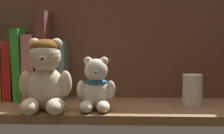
{
  "coord_description": "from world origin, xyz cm",
  "views": [
    {
      "loc": [
        5.44,
        -86.31,
        18.29
      ],
      "look_at": [
        1.58,
        0.0,
        11.39
      ],
      "focal_mm": 57.6,
      "sensor_mm": 36.0,
      "label": 1
    }
  ],
  "objects_px": {
    "book_3": "(3,70)",
    "book_8": "(56,70)",
    "book_5": "(23,64)",
    "teddy_bear_smaller": "(96,88)",
    "book_4": "(14,70)",
    "book_9": "(64,70)",
    "book_7": "(46,56)",
    "book_6": "(35,67)",
    "pillar_candle": "(192,90)",
    "teddy_bear_larger": "(45,77)"
  },
  "relations": [
    {
      "from": "book_6",
      "to": "teddy_bear_larger",
      "type": "xyz_separation_m",
      "value": [
        0.07,
        -0.17,
        -0.01
      ]
    },
    {
      "from": "book_7",
      "to": "book_8",
      "type": "height_order",
      "value": "book_7"
    },
    {
      "from": "book_3",
      "to": "book_5",
      "type": "bearing_deg",
      "value": 0.0
    },
    {
      "from": "book_4",
      "to": "book_8",
      "type": "height_order",
      "value": "book_8"
    },
    {
      "from": "book_3",
      "to": "book_6",
      "type": "height_order",
      "value": "book_6"
    },
    {
      "from": "teddy_bear_smaller",
      "to": "pillar_candle",
      "type": "relative_size",
      "value": 1.6
    },
    {
      "from": "book_3",
      "to": "pillar_candle",
      "type": "relative_size",
      "value": 2.0
    },
    {
      "from": "book_9",
      "to": "teddy_bear_larger",
      "type": "relative_size",
      "value": 0.95
    },
    {
      "from": "book_4",
      "to": "book_6",
      "type": "xyz_separation_m",
      "value": [
        0.06,
        0.0,
        0.01
      ]
    },
    {
      "from": "book_3",
      "to": "book_8",
      "type": "relative_size",
      "value": 0.97
    },
    {
      "from": "book_6",
      "to": "book_8",
      "type": "bearing_deg",
      "value": -0.0
    },
    {
      "from": "book_6",
      "to": "book_4",
      "type": "bearing_deg",
      "value": -180.0
    },
    {
      "from": "book_5",
      "to": "pillar_candle",
      "type": "relative_size",
      "value": 2.47
    },
    {
      "from": "book_8",
      "to": "book_3",
      "type": "bearing_deg",
      "value": 180.0
    },
    {
      "from": "book_3",
      "to": "book_8",
      "type": "xyz_separation_m",
      "value": [
        0.15,
        -0.0,
        0.0
      ]
    },
    {
      "from": "book_8",
      "to": "teddy_bear_larger",
      "type": "height_order",
      "value": "teddy_bear_larger"
    },
    {
      "from": "book_4",
      "to": "pillar_candle",
      "type": "relative_size",
      "value": 2.01
    },
    {
      "from": "book_7",
      "to": "teddy_bear_larger",
      "type": "relative_size",
      "value": 1.42
    },
    {
      "from": "book_9",
      "to": "teddy_bear_larger",
      "type": "distance_m",
      "value": 0.17
    },
    {
      "from": "book_5",
      "to": "book_7",
      "type": "relative_size",
      "value": 0.8
    },
    {
      "from": "book_7",
      "to": "book_9",
      "type": "height_order",
      "value": "book_7"
    },
    {
      "from": "book_4",
      "to": "book_9",
      "type": "bearing_deg",
      "value": 0.0
    },
    {
      "from": "book_3",
      "to": "book_5",
      "type": "xyz_separation_m",
      "value": [
        0.06,
        0.0,
        0.02
      ]
    },
    {
      "from": "teddy_bear_smaller",
      "to": "book_9",
      "type": "bearing_deg",
      "value": 122.57
    },
    {
      "from": "book_6",
      "to": "book_8",
      "type": "xyz_separation_m",
      "value": [
        0.06,
        -0.0,
        -0.01
      ]
    },
    {
      "from": "book_3",
      "to": "book_8",
      "type": "height_order",
      "value": "book_8"
    },
    {
      "from": "book_5",
      "to": "teddy_bear_smaller",
      "type": "distance_m",
      "value": 0.27
    },
    {
      "from": "pillar_candle",
      "to": "book_9",
      "type": "bearing_deg",
      "value": 164.72
    },
    {
      "from": "teddy_bear_smaller",
      "to": "book_8",
      "type": "bearing_deg",
      "value": 127.91
    },
    {
      "from": "book_3",
      "to": "teddy_bear_smaller",
      "type": "xyz_separation_m",
      "value": [
        0.27,
        -0.16,
        -0.02
      ]
    },
    {
      "from": "book_4",
      "to": "book_6",
      "type": "bearing_deg",
      "value": 0.0
    },
    {
      "from": "book_7",
      "to": "teddy_bear_smaller",
      "type": "relative_size",
      "value": 1.92
    },
    {
      "from": "book_3",
      "to": "book_6",
      "type": "distance_m",
      "value": 0.09
    },
    {
      "from": "book_4",
      "to": "book_7",
      "type": "relative_size",
      "value": 0.65
    },
    {
      "from": "book_4",
      "to": "book_9",
      "type": "height_order",
      "value": "book_9"
    },
    {
      "from": "book_3",
      "to": "teddy_bear_smaller",
      "type": "bearing_deg",
      "value": -30.41
    },
    {
      "from": "teddy_bear_larger",
      "to": "pillar_candle",
      "type": "relative_size",
      "value": 2.16
    },
    {
      "from": "book_6",
      "to": "book_9",
      "type": "distance_m",
      "value": 0.08
    },
    {
      "from": "book_4",
      "to": "book_8",
      "type": "distance_m",
      "value": 0.12
    },
    {
      "from": "book_6",
      "to": "book_7",
      "type": "bearing_deg",
      "value": 0.0
    },
    {
      "from": "book_6",
      "to": "teddy_bear_larger",
      "type": "bearing_deg",
      "value": -68.14
    },
    {
      "from": "book_3",
      "to": "book_4",
      "type": "xyz_separation_m",
      "value": [
        0.03,
        -0.0,
        0.0
      ]
    },
    {
      "from": "book_5",
      "to": "teddy_bear_smaller",
      "type": "xyz_separation_m",
      "value": [
        0.21,
        -0.16,
        -0.04
      ]
    },
    {
      "from": "book_3",
      "to": "teddy_bear_smaller",
      "type": "distance_m",
      "value": 0.32
    },
    {
      "from": "book_8",
      "to": "pillar_candle",
      "type": "xyz_separation_m",
      "value": [
        0.35,
        -0.09,
        -0.04
      ]
    },
    {
      "from": "book_7",
      "to": "pillar_candle",
      "type": "relative_size",
      "value": 3.08
    },
    {
      "from": "book_4",
      "to": "book_6",
      "type": "height_order",
      "value": "book_6"
    },
    {
      "from": "book_3",
      "to": "book_7",
      "type": "relative_size",
      "value": 0.65
    },
    {
      "from": "book_4",
      "to": "pillar_candle",
      "type": "xyz_separation_m",
      "value": [
        0.47,
        -0.09,
        -0.04
      ]
    },
    {
      "from": "book_3",
      "to": "book_6",
      "type": "bearing_deg",
      "value": 0.0
    }
  ]
}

